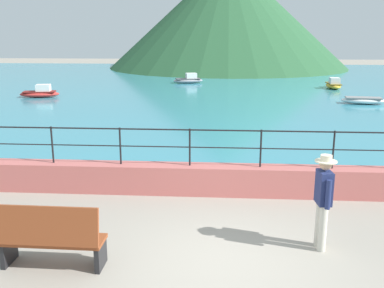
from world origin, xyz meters
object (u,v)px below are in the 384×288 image
object	(u,v)px
bench_main	(50,237)
boat_1	(40,93)
person_walking	(323,197)
boat_0	(363,100)
boat_3	(334,85)
boat_2	(189,80)

from	to	relation	value
bench_main	boat_1	xyz separation A→B (m)	(-8.10, 18.92, -0.23)
person_walking	boat_1	world-z (taller)	person_walking
boat_0	boat_3	distance (m)	6.83
bench_main	boat_1	size ratio (longest dim) A/B	0.71
boat_0	person_walking	bearing A→B (deg)	-109.31
bench_main	boat_1	bearing A→B (deg)	113.17
boat_0	boat_2	world-z (taller)	boat_2
boat_0	boat_3	xyz separation A→B (m)	(0.06, 6.83, 0.07)
bench_main	boat_2	distance (m)	27.13
bench_main	boat_0	size ratio (longest dim) A/B	0.71
person_walking	boat_3	world-z (taller)	person_walking
boat_1	boat_3	bearing A→B (deg)	16.67
person_walking	bench_main	bearing A→B (deg)	-167.55
bench_main	boat_3	world-z (taller)	bench_main
person_walking	boat_2	distance (m)	26.50
boat_2	bench_main	bearing A→B (deg)	-90.36
bench_main	person_walking	xyz separation A→B (m)	(4.55, 1.00, 0.42)
boat_2	boat_3	world-z (taller)	same
boat_1	boat_2	bearing A→B (deg)	44.81
boat_1	boat_2	world-z (taller)	same
person_walking	boat_1	xyz separation A→B (m)	(-12.65, 17.91, -0.65)
boat_1	boat_3	size ratio (longest dim) A/B	1.05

